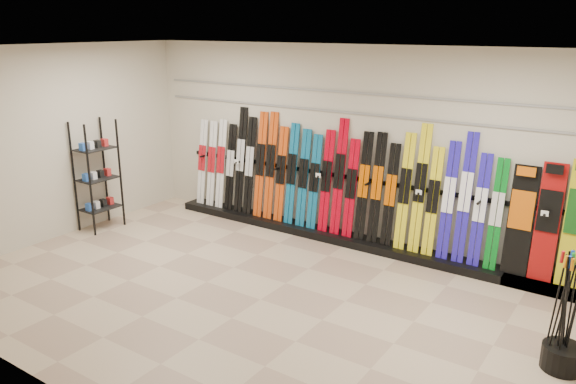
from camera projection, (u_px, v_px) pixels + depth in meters
The scene contains 12 objects.
floor at pixel (260, 300), 6.94m from camera, with size 8.00×8.00×0.00m, color #A1846F.
back_wall at pixel (358, 146), 8.49m from camera, with size 8.00×8.00×0.00m, color beige.
left_wall at pixel (52, 144), 8.66m from camera, with size 5.00×5.00×0.00m, color beige.
ceiling at pixel (257, 50), 6.08m from camera, with size 8.00×8.00×0.00m, color silver.
ski_rack_base at pixel (361, 242), 8.61m from camera, with size 8.00×0.40×0.12m, color black.
skis at pixel (327, 180), 8.77m from camera, with size 5.38×0.28×1.83m.
snowboards at pixel (562, 225), 6.97m from camera, with size 1.28×0.24×1.59m.
accessory_rack at pixel (97, 175), 9.16m from camera, with size 0.40×0.60×1.81m, color black.
pole_bin at pixel (562, 357), 5.51m from camera, with size 0.40×0.40×0.25m, color black.
ski_poles at pixel (567, 312), 5.40m from camera, with size 0.32×0.26×1.18m.
slatwall_rail_0 at pixel (359, 113), 8.33m from camera, with size 7.60×0.02×0.03m, color gray.
slatwall_rail_1 at pixel (359, 93), 8.25m from camera, with size 7.60×0.02×0.03m, color gray.
Camera 1 is at (3.80, -5.00, 3.25)m, focal length 35.00 mm.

